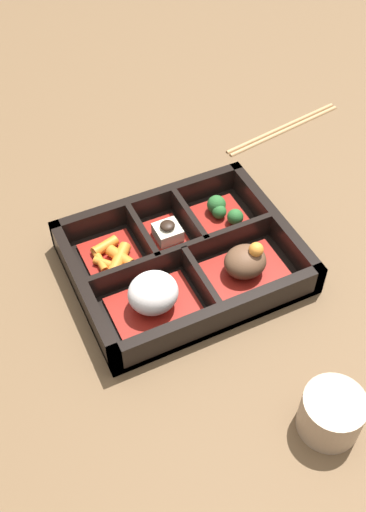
{
  "coord_description": "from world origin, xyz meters",
  "views": [
    {
      "loc": [
        0.22,
        0.46,
        0.61
      ],
      "look_at": [
        0.0,
        0.0,
        0.03
      ],
      "focal_mm": 42.0,
      "sensor_mm": 36.0,
      "label": 1
    }
  ],
  "objects": [
    {
      "name": "tea_cup",
      "position": [
        -0.05,
        0.27,
        0.03
      ],
      "size": [
        0.07,
        0.07,
        0.05
      ],
      "color": "gray",
      "rests_on": "ground_plane"
    },
    {
      "name": "bento_base",
      "position": [
        0.0,
        0.0,
        0.01
      ],
      "size": [
        0.29,
        0.23,
        0.01
      ],
      "color": "black",
      "rests_on": "ground_plane"
    },
    {
      "name": "bowl_greens",
      "position": [
        -0.08,
        -0.05,
        0.02
      ],
      "size": [
        0.07,
        0.08,
        0.03
      ],
      "color": "maroon",
      "rests_on": "bento_base"
    },
    {
      "name": "ground_plane",
      "position": [
        0.0,
        0.0,
        0.0
      ],
      "size": [
        3.0,
        3.0,
        0.0
      ],
      "primitive_type": "plane",
      "color": "brown"
    },
    {
      "name": "bowl_rice",
      "position": [
        0.06,
        0.05,
        0.04
      ],
      "size": [
        0.11,
        0.08,
        0.06
      ],
      "color": "maroon",
      "rests_on": "bento_base"
    },
    {
      "name": "bento_rim",
      "position": [
        0.0,
        -0.0,
        0.02
      ],
      "size": [
        0.29,
        0.23,
        0.05
      ],
      "color": "black",
      "rests_on": "ground_plane"
    },
    {
      "name": "bowl_tofu",
      "position": [
        0.0,
        -0.05,
        0.02
      ],
      "size": [
        0.05,
        0.08,
        0.03
      ],
      "color": "maroon",
      "rests_on": "bento_base"
    },
    {
      "name": "chopsticks",
      "position": [
        -0.28,
        -0.2,
        0.0
      ],
      "size": [
        0.23,
        0.05,
        0.01
      ],
      "color": "#A87F51",
      "rests_on": "ground_plane"
    },
    {
      "name": "bowl_stew",
      "position": [
        -0.06,
        0.05,
        0.03
      ],
      "size": [
        0.11,
        0.08,
        0.06
      ],
      "color": "maroon",
      "rests_on": "bento_base"
    },
    {
      "name": "bowl_carrots",
      "position": [
        0.08,
        -0.04,
        0.02
      ],
      "size": [
        0.07,
        0.08,
        0.02
      ],
      "color": "maroon",
      "rests_on": "bento_base"
    }
  ]
}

